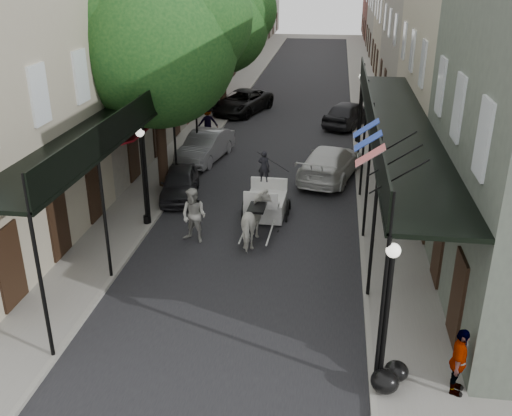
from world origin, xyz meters
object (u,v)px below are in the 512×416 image
(tree_near, at_px, (165,37))
(lamppost_left, at_px, (144,175))
(pedestrian_sidewalk_right, at_px, (459,362))
(car_left_mid, at_px, (205,146))
(tree_far, at_px, (227,21))
(car_left_near, at_px, (180,183))
(pedestrian_sidewalk_left, at_px, (207,123))
(horse, at_px, (256,221))
(carriage, at_px, (267,186))
(lamppost_right_near, at_px, (386,315))
(pedestrian_walking, at_px, (194,216))
(car_right_near, at_px, (330,163))
(car_left_far, at_px, (242,102))
(lamppost_right_far, at_px, (360,107))
(car_right_far, at_px, (348,113))

(tree_near, xyz_separation_m, lamppost_left, (0.10, -4.18, -4.44))
(pedestrian_sidewalk_right, distance_m, car_left_mid, 18.56)
(tree_far, xyz_separation_m, car_left_near, (0.65, -15.18, -5.20))
(tree_near, height_order, pedestrian_sidewalk_left, tree_near)
(horse, xyz_separation_m, pedestrian_sidewalk_right, (5.59, -7.16, 0.10))
(lamppost_left, xyz_separation_m, carriage, (4.37, 1.87, -0.92))
(lamppost_left, bearing_deg, lamppost_right_near, -44.29)
(tree_far, distance_m, car_left_mid, 11.40)
(pedestrian_walking, bearing_deg, pedestrian_sidewalk_left, 118.72)
(tree_near, height_order, pedestrian_walking, tree_near)
(carriage, height_order, car_left_mid, carriage)
(lamppost_right_near, distance_m, carriage, 10.62)
(tree_near, distance_m, horse, 8.73)
(horse, distance_m, car_right_near, 7.48)
(car_left_far, bearing_deg, horse, -61.10)
(tree_near, relative_size, car_right_near, 1.84)
(pedestrian_sidewalk_left, xyz_separation_m, car_right_near, (6.87, -5.06, -0.31))
(carriage, distance_m, car_left_mid, 7.26)
(tree_far, relative_size, lamppost_right_far, 2.32)
(horse, xyz_separation_m, car_left_near, (-3.81, 3.84, -0.24))
(horse, height_order, pedestrian_sidewalk_left, pedestrian_sidewalk_left)
(carriage, relative_size, pedestrian_sidewalk_right, 1.72)
(lamppost_right_far, xyz_separation_m, car_left_near, (-7.70, -9.00, -1.41))
(tree_near, distance_m, car_right_far, 14.96)
(lamppost_right_far, relative_size, car_right_near, 0.71)
(tree_far, relative_size, car_left_mid, 1.92)
(car_left_mid, xyz_separation_m, car_right_near, (6.27, -1.79, 0.02))
(lamppost_right_near, xyz_separation_m, car_right_near, (-1.43, 14.21, -1.29))
(pedestrian_sidewalk_right, distance_m, car_left_far, 27.55)
(lamppost_left, bearing_deg, lamppost_right_far, 55.65)
(pedestrian_sidewalk_left, bearing_deg, car_left_mid, 74.16)
(tree_near, relative_size, lamppost_left, 2.60)
(pedestrian_sidewalk_right, bearing_deg, car_left_far, 35.65)
(tree_far, bearing_deg, car_right_near, -59.96)
(tree_far, relative_size, car_left_far, 1.61)
(carriage, distance_m, car_right_far, 14.13)
(tree_far, height_order, carriage, tree_far)
(lamppost_right_far, xyz_separation_m, carriage, (-3.83, -10.13, -0.92))
(tree_near, height_order, pedestrian_sidewalk_right, tree_near)
(pedestrian_sidewalk_left, relative_size, pedestrian_sidewalk_right, 1.12)
(tree_near, xyz_separation_m, pedestrian_sidewalk_left, (-0.00, 7.10, -5.42))
(lamppost_left, height_order, car_right_near, lamppost_left)
(lamppost_right_near, xyz_separation_m, carriage, (-3.83, 9.87, -0.92))
(tree_near, xyz_separation_m, lamppost_right_far, (8.30, 7.82, -4.44))
(pedestrian_sidewalk_left, relative_size, car_left_near, 0.51)
(horse, relative_size, car_left_far, 0.38)
(car_right_near, bearing_deg, car_left_mid, -2.33)
(tree_near, height_order, horse, tree_near)
(pedestrian_walking, xyz_separation_m, pedestrian_sidewalk_right, (7.80, -6.98, -0.03))
(tree_near, distance_m, tree_far, 14.02)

